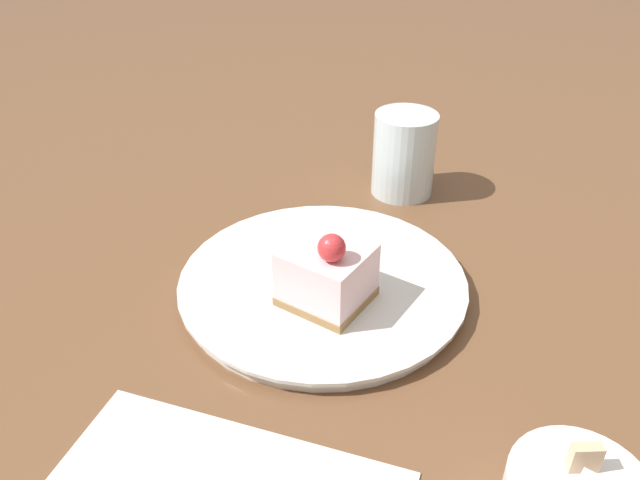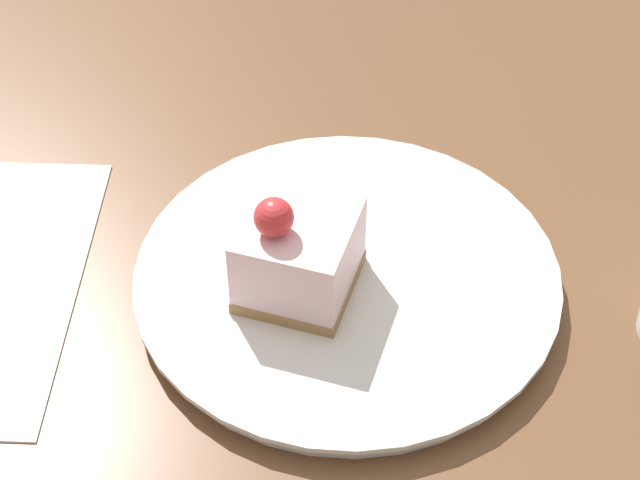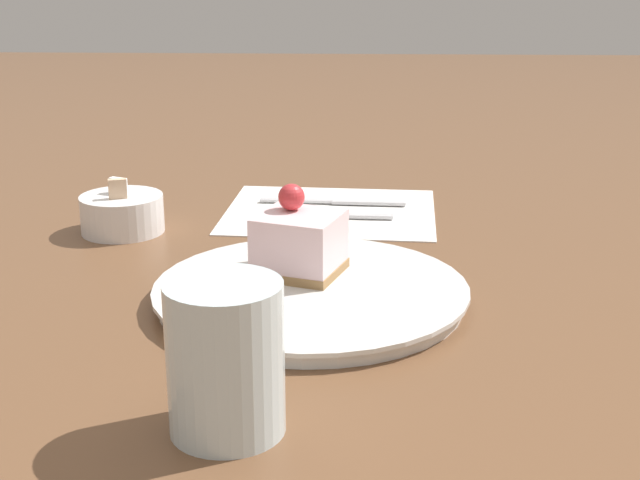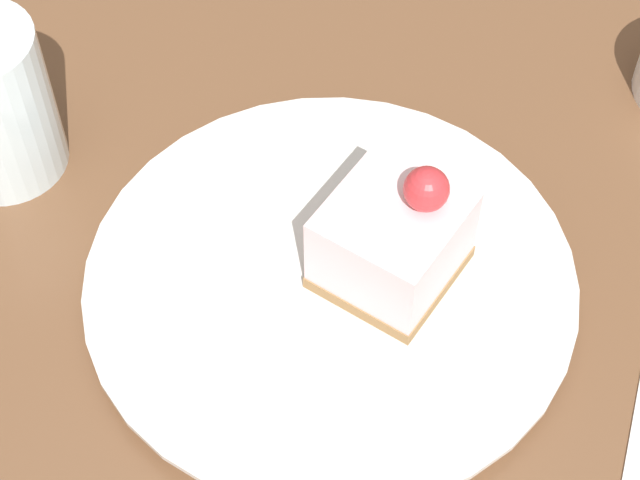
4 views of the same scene
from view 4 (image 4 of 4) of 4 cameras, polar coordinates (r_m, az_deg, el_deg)
name	(u,v)px [view 4 (image 4 of 4)]	position (r m, az deg, el deg)	size (l,w,h in m)	color
ground_plane	(345,277)	(0.64, 1.33, -1.96)	(4.00, 4.00, 0.00)	brown
plate	(330,282)	(0.63, 0.56, -2.26)	(0.29, 0.29, 0.02)	silver
cake_slice	(395,235)	(0.60, 4.01, 0.28)	(0.09, 0.09, 0.08)	#9E7547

